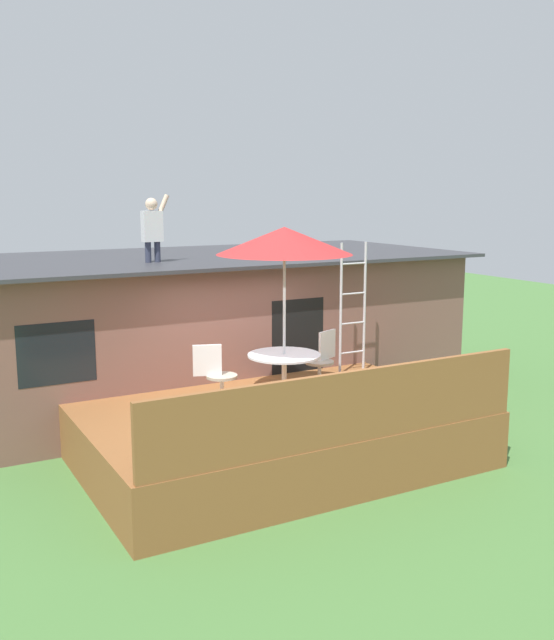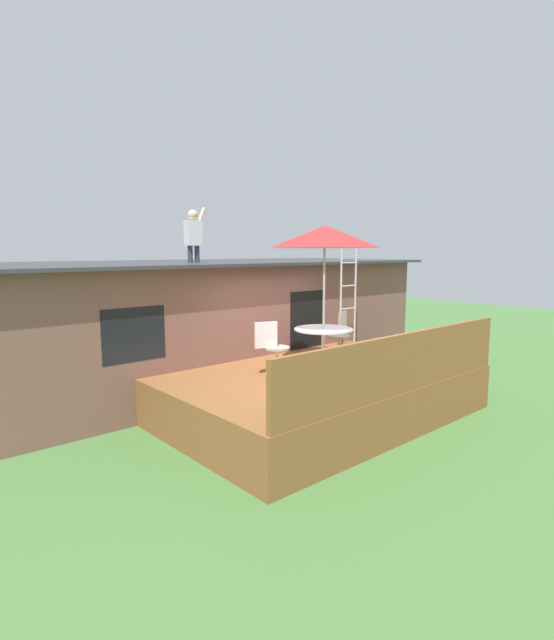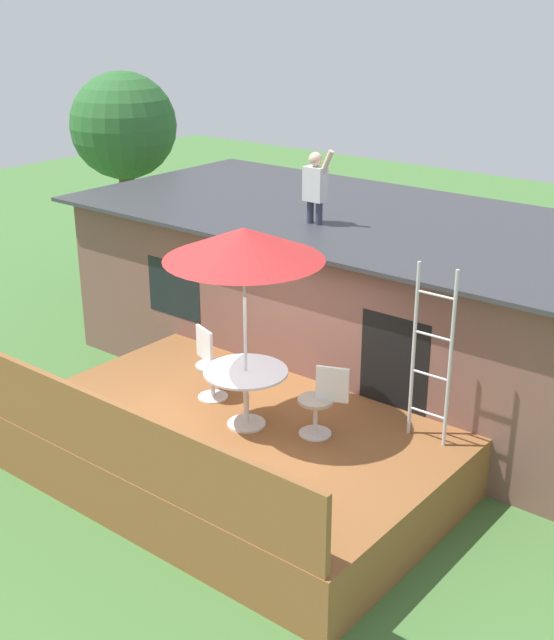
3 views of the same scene
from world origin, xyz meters
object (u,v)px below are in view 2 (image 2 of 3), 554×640
(patio_chair_left, at_px, (273,348))
(patio_chair_right, at_px, (340,336))
(patio_umbrella, at_px, (325,237))
(person_figure, at_px, (194,232))
(patio_table, at_px, (323,337))
(step_ladder, at_px, (348,297))

(patio_chair_left, bearing_deg, patio_chair_right, 20.97)
(patio_umbrella, height_order, person_figure, person_figure)
(patio_umbrella, xyz_separation_m, person_figure, (-0.96, 2.70, 0.13))
(person_figure, xyz_separation_m, patio_chair_right, (1.84, -2.32, -2.02))
(patio_table, distance_m, patio_chair_right, 0.96)
(step_ladder, bearing_deg, patio_chair_left, -164.84)
(step_ladder, xyz_separation_m, patio_chair_right, (-1.05, -0.71, -0.64))
(person_figure, distance_m, patio_chair_left, 3.12)
(patio_table, height_order, person_figure, person_figure)
(step_ladder, bearing_deg, patio_table, -150.61)
(patio_table, relative_size, step_ladder, 0.47)
(step_ladder, height_order, patio_chair_left, step_ladder)
(person_figure, height_order, patio_chair_right, person_figure)
(patio_umbrella, height_order, patio_chair_left, patio_umbrella)
(patio_umbrella, xyz_separation_m, step_ladder, (1.93, 1.09, -1.25))
(patio_umbrella, bearing_deg, patio_chair_right, 22.96)
(patio_table, bearing_deg, patio_umbrella, -3.58)
(step_ladder, bearing_deg, person_figure, 150.81)
(patio_umbrella, xyz_separation_m, patio_chair_right, (0.88, 0.37, -1.89))
(patio_umbrella, relative_size, patio_chair_left, 2.76)
(patio_umbrella, bearing_deg, patio_chair_left, 160.82)
(patio_chair_left, bearing_deg, patio_umbrella, 0.00)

